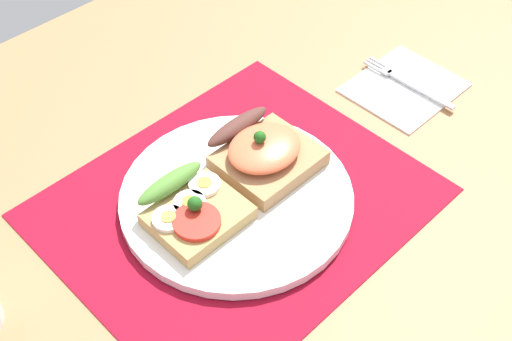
{
  "coord_description": "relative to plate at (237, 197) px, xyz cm",
  "views": [
    {
      "loc": [
        -32.31,
        -35.88,
        56.08
      ],
      "look_at": [
        3.0,
        0.0,
        2.98
      ],
      "focal_mm": 46.83,
      "sensor_mm": 36.0,
      "label": 1
    }
  ],
  "objects": [
    {
      "name": "napkin",
      "position": [
        29.29,
        -1.02,
        -0.59
      ],
      "size": [
        13.79,
        11.85,
        0.6
      ],
      "primitive_type": "cube",
      "color": "white",
      "rests_on": "ground_plane"
    },
    {
      "name": "sandwich_salmon",
      "position": [
        5.34,
        1.14,
        2.5
      ],
      "size": [
        10.6,
        10.69,
        5.38
      ],
      "color": "#AC7E51",
      "rests_on": "plate"
    },
    {
      "name": "placemat",
      "position": [
        0.0,
        0.0,
        -0.74
      ],
      "size": [
        39.12,
        33.16,
        0.3
      ],
      "primitive_type": "cube",
      "color": "maroon",
      "rests_on": "ground_plane"
    },
    {
      "name": "fork",
      "position": [
        29.76,
        -0.78,
        -0.13
      ],
      "size": [
        1.62,
        13.93,
        0.32
      ],
      "color": "#B7B7BC",
      "rests_on": "napkin"
    },
    {
      "name": "ground_plane",
      "position": [
        0.0,
        0.0,
        -2.49
      ],
      "size": [
        120.0,
        90.0,
        3.2
      ],
      "primitive_type": "cube",
      "color": "#A46E47"
    },
    {
      "name": "plate",
      "position": [
        0.0,
        0.0,
        0.0
      ],
      "size": [
        25.67,
        25.67,
        1.18
      ],
      "primitive_type": "cylinder",
      "color": "white",
      "rests_on": "placemat"
    },
    {
      "name": "sandwich_egg_tomato",
      "position": [
        -5.57,
        0.76,
        1.94
      ],
      "size": [
        9.6,
        9.53,
        3.85
      ],
      "color": "tan",
      "rests_on": "plate"
    }
  ]
}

